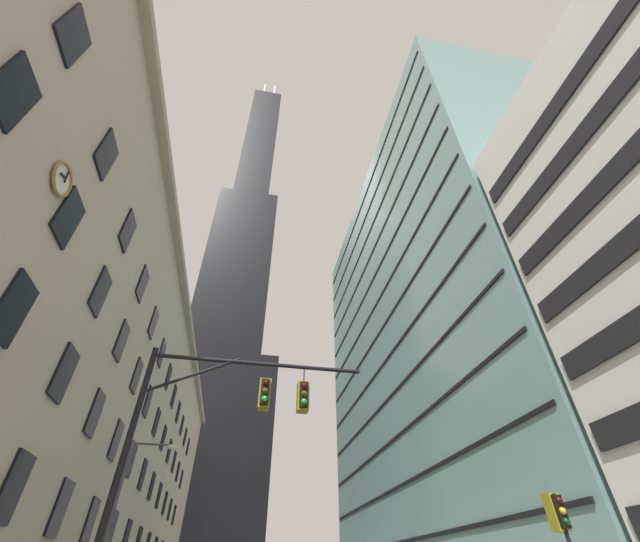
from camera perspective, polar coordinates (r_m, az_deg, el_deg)
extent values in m
cube|color=#BCAF93|center=(42.55, -31.30, -18.98)|extent=(12.21, 71.70, 24.71)
cube|color=tan|center=(45.45, -18.97, -7.01)|extent=(0.70, 71.70, 0.60)
cube|color=black|center=(18.72, -38.76, -23.73)|extent=(0.14, 1.40, 2.20)
cube|color=black|center=(23.32, -34.20, -27.11)|extent=(0.14, 1.40, 2.20)
cube|color=black|center=(28.07, -31.02, -29.27)|extent=(0.14, 1.40, 2.20)
cube|color=black|center=(32.89, -28.68, -30.75)|extent=(0.14, 1.40, 2.20)
cube|color=black|center=(37.75, -26.89, -31.83)|extent=(0.14, 1.40, 2.20)
cube|color=black|center=(42.65, -25.49, -32.64)|extent=(0.14, 1.40, 2.20)
cube|color=black|center=(15.68, -38.73, -4.31)|extent=(0.14, 1.40, 2.20)
cube|color=black|center=(19.74, -33.82, -12.50)|extent=(0.14, 1.40, 2.20)
cube|color=black|center=(24.15, -30.49, -17.76)|extent=(0.14, 1.40, 2.20)
cube|color=black|center=(28.76, -28.10, -21.33)|extent=(0.14, 1.40, 2.20)
cube|color=black|center=(33.48, -26.30, -23.88)|extent=(0.14, 1.40, 2.20)
cube|color=black|center=(38.27, -24.90, -25.79)|extent=(0.14, 1.40, 2.20)
cube|color=black|center=(43.11, -23.79, -27.26)|extent=(0.14, 1.40, 2.20)
cube|color=black|center=(47.98, -22.87, -28.42)|extent=(0.14, 1.40, 2.20)
cube|color=black|center=(52.88, -22.12, -29.37)|extent=(0.14, 1.40, 2.20)
cube|color=black|center=(57.79, -21.48, -30.15)|extent=(0.14, 1.40, 2.20)
cube|color=black|center=(62.72, -20.93, -30.81)|extent=(0.14, 1.40, 2.20)
cube|color=black|center=(15.05, -38.69, 20.12)|extent=(0.14, 1.40, 2.20)
cube|color=black|center=(17.90, -33.38, 6.68)|extent=(0.14, 1.40, 2.20)
cube|color=black|center=(21.54, -29.90, -2.69)|extent=(0.14, 1.40, 2.20)
cube|color=black|center=(25.65, -27.45, -9.21)|extent=(0.14, 1.40, 2.20)
cube|color=black|center=(30.03, -25.65, -13.87)|extent=(0.14, 1.40, 2.20)
cube|color=black|center=(34.57, -24.27, -17.32)|extent=(0.14, 1.40, 2.20)
cube|color=black|center=(39.23, -23.17, -19.95)|extent=(0.14, 1.40, 2.20)
cube|color=black|center=(43.96, -22.29, -22.02)|extent=(0.14, 1.40, 2.20)
cube|color=black|center=(48.75, -21.55, -23.68)|extent=(0.14, 1.40, 2.20)
cube|color=black|center=(53.58, -20.94, -25.03)|extent=(0.14, 1.40, 2.20)
cube|color=black|center=(58.43, -20.42, -26.17)|extent=(0.14, 1.40, 2.20)
cube|color=black|center=(63.31, -19.97, -27.12)|extent=(0.14, 1.40, 2.20)
cube|color=black|center=(18.34, -32.85, 27.40)|extent=(0.14, 1.40, 2.20)
cube|color=black|center=(20.74, -29.21, 14.93)|extent=(0.14, 1.40, 2.20)
cube|color=black|center=(23.96, -26.73, 5.39)|extent=(0.14, 1.40, 2.20)
cube|color=black|center=(27.71, -24.93, -1.75)|extent=(0.14, 1.40, 2.20)
cube|color=black|center=(31.80, -23.57, -7.12)|extent=(0.14, 1.40, 2.20)
cube|color=black|center=(36.13, -22.51, -11.23)|extent=(0.14, 1.40, 2.20)
cube|color=black|center=(40.61, -21.65, -14.44)|extent=(0.14, 1.40, 2.20)
cube|color=black|center=(45.20, -20.95, -17.01)|extent=(0.14, 1.40, 2.20)
cube|color=black|center=(49.86, -20.37, -19.10)|extent=(0.14, 1.40, 2.20)
cube|color=black|center=(54.59, -19.88, -20.83)|extent=(0.14, 1.40, 2.20)
cube|color=black|center=(59.36, -19.45, -22.28)|extent=(0.14, 1.40, 2.20)
cube|color=black|center=(64.17, -19.09, -23.51)|extent=(0.14, 1.40, 2.20)
torus|color=olive|center=(17.21, -33.96, 11.22)|extent=(0.12, 1.33, 1.33)
cylinder|color=silver|center=(17.23, -34.08, 11.23)|extent=(0.05, 1.15, 1.15)
cube|color=black|center=(17.16, -33.91, 11.70)|extent=(0.03, 0.34, 0.22)
cube|color=black|center=(17.39, -33.53, 11.58)|extent=(0.03, 0.18, 0.51)
cube|color=black|center=(103.91, -16.81, -26.03)|extent=(28.78, 28.78, 44.71)
cube|color=black|center=(126.90, -12.29, -1.35)|extent=(20.14, 20.14, 65.04)
cube|color=black|center=(180.42, -9.02, 17.35)|extent=(12.95, 12.95, 81.30)
cylinder|color=silver|center=(224.14, -8.34, 24.63)|extent=(1.20, 1.20, 19.93)
cylinder|color=silver|center=(223.96, -6.89, 24.48)|extent=(1.20, 1.20, 19.93)
cube|color=black|center=(21.10, 37.23, 11.20)|extent=(0.16, 12.76, 1.10)
cube|color=black|center=(23.15, 34.28, 16.13)|extent=(0.16, 12.76, 1.10)
cube|color=black|center=(25.38, 31.72, 20.19)|extent=(0.16, 12.76, 1.10)
cube|color=gray|center=(50.55, 18.75, -8.42)|extent=(18.69, 45.40, 51.05)
cube|color=black|center=(40.32, 11.95, -34.77)|extent=(0.12, 44.40, 0.24)
cube|color=black|center=(40.78, 11.11, -29.20)|extent=(0.12, 44.40, 0.24)
cube|color=black|center=(41.61, 10.38, -23.79)|extent=(0.12, 44.40, 0.24)
cube|color=black|center=(42.80, 9.74, -18.64)|extent=(0.12, 44.40, 0.24)
cube|color=black|center=(44.32, 9.17, -13.80)|extent=(0.12, 44.40, 0.24)
cube|color=black|center=(46.14, 8.66, -9.31)|extent=(0.12, 44.40, 0.24)
cube|color=black|center=(48.22, 8.21, -5.19)|extent=(0.12, 44.40, 0.24)
cube|color=black|center=(50.54, 7.80, -1.42)|extent=(0.12, 44.40, 0.24)
cube|color=black|center=(53.05, 7.43, 2.00)|extent=(0.12, 44.40, 0.24)
cube|color=black|center=(55.74, 7.10, 5.10)|extent=(0.12, 44.40, 0.24)
cube|color=black|center=(58.58, 6.79, 7.91)|extent=(0.12, 44.40, 0.24)
cube|color=black|center=(61.55, 6.51, 10.45)|extent=(0.12, 44.40, 0.24)
cylinder|color=black|center=(13.74, -27.59, -24.54)|extent=(0.20, 0.20, 7.66)
cylinder|color=black|center=(14.45, -8.83, -13.49)|extent=(7.40, 0.14, 0.14)
cylinder|color=black|center=(14.33, -18.22, -14.44)|extent=(3.04, 0.10, 1.54)
cylinder|color=black|center=(14.33, -7.94, -14.68)|extent=(0.04, 0.04, 0.60)
cube|color=black|center=(14.04, -8.22, -17.47)|extent=(0.30, 0.30, 0.90)
cube|color=olive|center=(14.20, -8.27, -17.71)|extent=(0.40, 0.40, 1.04)
sphere|color=#450808|center=(14.00, -8.05, -16.17)|extent=(0.20, 0.20, 0.20)
sphere|color=#4B3A08|center=(13.89, -8.16, -17.23)|extent=(0.20, 0.20, 0.20)
sphere|color=green|center=(13.79, -8.27, -18.31)|extent=(0.20, 0.20, 0.20)
cylinder|color=black|center=(14.45, -2.39, -15.23)|extent=(0.04, 0.04, 0.60)
cube|color=black|center=(14.16, -2.48, -18.00)|extent=(0.30, 0.30, 0.90)
cube|color=olive|center=(14.32, -2.59, -18.24)|extent=(0.40, 0.40, 1.04)
sphere|color=#450808|center=(14.12, -2.34, -16.71)|extent=(0.20, 0.20, 0.20)
sphere|color=#4B3A08|center=(14.01, -2.37, -17.77)|extent=(0.20, 0.20, 0.20)
sphere|color=green|center=(13.91, -2.40, -18.85)|extent=(0.20, 0.20, 0.20)
cube|color=black|center=(16.06, 32.03, -28.09)|extent=(0.30, 0.30, 0.90)
cube|color=olive|center=(16.19, 31.64, -28.26)|extent=(0.40, 0.40, 1.04)
sphere|color=#450808|center=(15.97, 32.01, -26.98)|extent=(0.20, 0.20, 0.20)
sphere|color=yellow|center=(15.94, 32.39, -27.92)|extent=(0.20, 0.20, 0.20)
sphere|color=#083D10|center=(15.91, 32.78, -28.86)|extent=(0.20, 0.20, 0.20)
cylinder|color=#47474C|center=(24.59, -28.70, -29.64)|extent=(0.18, 0.18, 7.31)
cylinder|color=#47474C|center=(24.95, -23.64, -22.54)|extent=(2.09, 0.10, 0.10)
ellipsoid|color=#EFE5C6|center=(24.75, -21.18, -23.25)|extent=(0.56, 0.32, 0.24)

